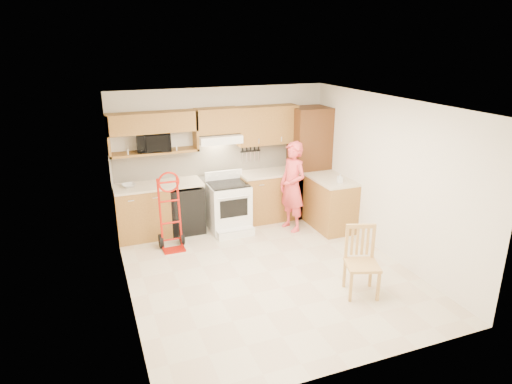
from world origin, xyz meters
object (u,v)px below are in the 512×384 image
range (230,203)px  dining_chair (362,262)px  microwave (154,142)px  hand_truck (171,215)px  person (293,187)px

range → dining_chair: 2.87m
microwave → hand_truck: bearing=-77.8°
microwave → hand_truck: 1.32m
range → person: (1.07, -0.35, 0.30)m
microwave → dining_chair: microwave is taller
range → dining_chair: (0.99, -2.70, -0.04)m
microwave → person: (2.27, -0.77, -0.83)m
person → dining_chair: bearing=-15.5°
range → dining_chair: bearing=-69.8°
person → dining_chair: size_ratio=1.72×
range → person: 1.16m
range → person: bearing=-18.4°
person → range: bearing=-122.0°
person → hand_truck: size_ratio=1.36×
dining_chair → hand_truck: bearing=151.3°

